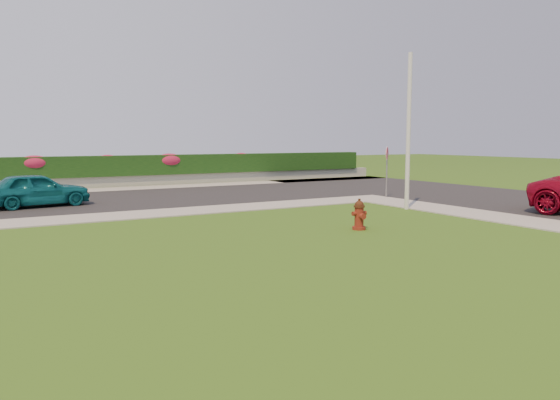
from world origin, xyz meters
TOP-DOWN VIEW (x-y plane):
  - ground at (0.00, 0.00)m, footprint 120.00×120.00m
  - street_right at (12.00, 4.00)m, footprint 8.00×32.00m
  - street_far at (-5.00, 14.00)m, footprint 26.00×8.00m
  - sidewalk_far at (-6.00, 9.00)m, footprint 24.00×2.00m
  - curb_corner at (7.00, 9.00)m, footprint 2.00×2.00m
  - sidewalk_beyond at (-1.00, 19.00)m, footprint 34.00×2.00m
  - retaining_wall at (-1.00, 20.50)m, footprint 34.00×0.40m
  - hedge at (-1.00, 20.60)m, footprint 32.00×0.90m
  - fire_hydrant at (1.53, 2.83)m, footprint 0.46×0.44m
  - sedan_teal at (-5.89, 12.99)m, footprint 3.99×2.08m
  - utility_pole at (5.93, 5.57)m, footprint 0.16×0.16m
  - stop_sign at (7.88, 8.93)m, footprint 0.49×0.41m
  - flower_clump_c at (-5.15, 20.50)m, footprint 1.49×0.96m
  - flower_clump_d at (-1.54, 20.50)m, footprint 1.07×0.69m
  - flower_clump_e at (1.90, 20.50)m, footprint 1.53×0.98m
  - flower_clump_f at (6.44, 20.50)m, footprint 1.07×0.69m

SIDE VIEW (x-z plane):
  - ground at x=0.00m, z-range 0.00..0.00m
  - street_right at x=12.00m, z-range 0.00..0.04m
  - street_far at x=-5.00m, z-range 0.00..0.04m
  - sidewalk_far at x=-6.00m, z-range 0.00..0.04m
  - curb_corner at x=7.00m, z-range 0.00..0.04m
  - sidewalk_beyond at x=-1.00m, z-range 0.00..0.04m
  - retaining_wall at x=-1.00m, z-range 0.00..0.60m
  - fire_hydrant at x=1.53m, z-range -0.02..0.88m
  - sedan_teal at x=-5.89m, z-range 0.04..1.34m
  - hedge at x=-1.00m, z-range 0.60..1.70m
  - flower_clump_e at x=1.90m, z-range 1.01..1.78m
  - flower_clump_c at x=-5.15m, z-range 1.03..1.78m
  - flower_clump_d at x=-1.54m, z-range 1.22..1.76m
  - flower_clump_f at x=6.44m, z-range 1.22..1.75m
  - stop_sign at x=7.88m, z-range 0.53..2.80m
  - utility_pole at x=5.93m, z-range 0.00..5.71m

